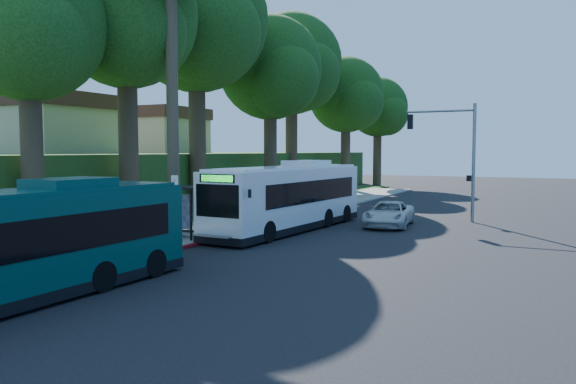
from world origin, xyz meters
The scene contains 18 objects.
ground centered at (0.00, 0.00, 0.00)m, with size 140.00×140.00×0.00m, color black.
sidewalk centered at (-7.30, 0.00, 0.06)m, with size 4.50×70.00×0.12m, color gray.
red_curb centered at (-5.00, -4.00, 0.07)m, with size 0.25×30.00×0.13m, color maroon.
grass_verge centered at (-13.00, 5.00, 0.03)m, with size 8.00×70.00×0.06m, color #234719.
bus_shelter centered at (-7.26, -2.86, 1.81)m, with size 3.20×1.51×2.55m.
stop_sign_pole centered at (-5.40, -5.00, 2.08)m, with size 0.35×0.06×3.17m.
traffic_signal_pole centered at (3.78, 10.00, 4.42)m, with size 4.10×0.30×7.00m.
hillside_backdrop centered at (-26.30, 15.10, 2.44)m, with size 24.00×60.00×8.80m.
tree_0 centered at (-12.40, -0.02, 11.20)m, with size 8.40×8.00×15.70m.
tree_1 centered at (-13.37, 7.98, 12.73)m, with size 10.50×10.00×18.26m.
tree_2 centered at (-11.89, 15.98, 10.48)m, with size 8.82×8.40×15.12m.
tree_3 centered at (-13.88, 23.98, 11.98)m, with size 10.08×9.60×17.28m.
tree_4 centered at (-11.40, 31.98, 9.73)m, with size 8.40×8.00×14.14m.
tree_5 centered at (-10.41, 39.99, 8.96)m, with size 7.35×7.00×12.86m.
tree_6 centered at (-12.91, -6.01, 9.71)m, with size 7.56×7.20×13.74m.
white_bus centered at (-3.43, 2.17, 1.80)m, with size 3.41×12.54×3.70m.
teal_bus centered at (-3.80, -13.98, 1.66)m, with size 2.81×11.50×3.40m.
pickup centered at (0.88, 6.05, 0.69)m, with size 2.30×4.98×1.39m, color silver.
Camera 1 is at (9.72, -24.42, 4.24)m, focal length 35.00 mm.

